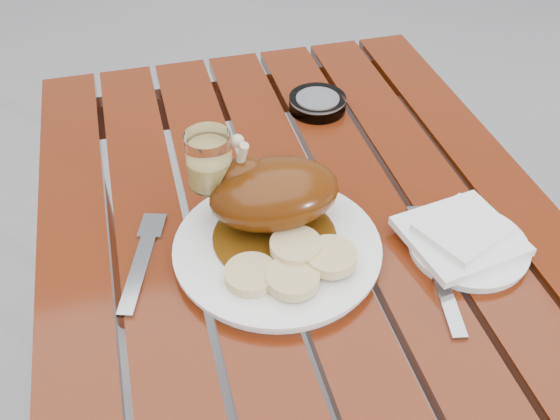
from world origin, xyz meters
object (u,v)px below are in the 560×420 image
(table, at_px, (306,383))
(wine_glass, at_px, (211,181))
(side_plate, at_px, (468,246))
(dinner_plate, at_px, (277,249))
(ashtray, at_px, (317,103))

(table, height_order, wine_glass, wine_glass)
(table, relative_size, side_plate, 6.77)
(dinner_plate, bearing_deg, side_plate, -13.01)
(wine_glass, height_order, ashtray, wine_glass)
(table, relative_size, ashtray, 10.99)
(table, xyz_separation_m, dinner_plate, (-0.06, -0.01, 0.38))
(ashtray, bearing_deg, wine_glass, -133.18)
(ashtray, bearing_deg, side_plate, -76.58)
(table, bearing_deg, side_plate, -18.43)
(table, bearing_deg, dinner_plate, -171.18)
(dinner_plate, bearing_deg, wine_glass, 130.03)
(side_plate, distance_m, ashtray, 0.43)
(ashtray, bearing_deg, dinner_plate, -115.91)
(dinner_plate, relative_size, ashtray, 2.77)
(wine_glass, xyz_separation_m, side_plate, (0.35, -0.15, -0.07))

